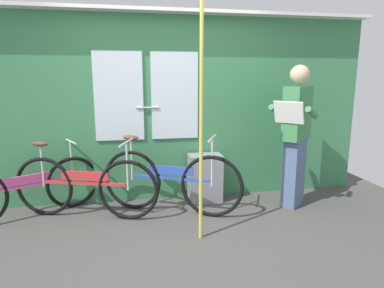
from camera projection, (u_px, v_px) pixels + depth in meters
The scene contains 8 objects.
ground_plane at pixel (178, 245), 3.28m from camera, with size 6.46×4.22×0.04m, color #474442.
train_door_wall at pixel (162, 105), 4.28m from camera, with size 5.46×0.28×2.40m.
bicycle_near_door at pixel (170, 181), 3.95m from camera, with size 1.59×0.79×0.95m.
bicycle_leaning_behind at pixel (85, 186), 3.81m from camera, with size 1.65×0.64×0.92m.
bicycle_by_pole at pixel (27, 189), 3.81m from camera, with size 1.51×0.84×0.86m.
passenger_reading_newspaper at pixel (296, 134), 4.06m from camera, with size 0.63×0.62×1.75m.
trash_bin_by_wall at pixel (205, 178), 4.35m from camera, with size 0.42×0.28×0.62m, color gray.
handrail_pole at pixel (201, 123), 3.15m from camera, with size 0.04×0.04×2.36m, color #C6C14C.
Camera 1 is at (-0.41, -2.99, 1.61)m, focal length 31.05 mm.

